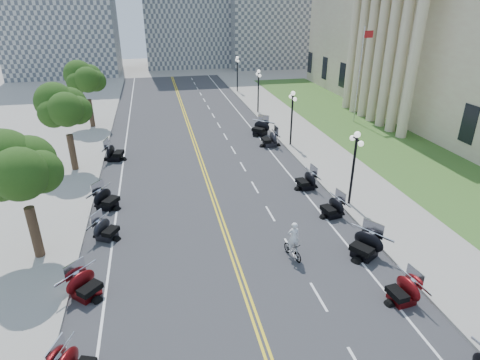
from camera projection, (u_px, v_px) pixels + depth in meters
ground at (233, 256)px, 21.37m from camera, size 160.00×160.00×0.00m
road at (207, 180)px, 30.27m from camera, size 16.00×90.00×0.01m
centerline_yellow_a at (206, 180)px, 30.24m from camera, size 0.12×90.00×0.00m
centerline_yellow_b at (209, 180)px, 30.29m from camera, size 0.12×90.00×0.00m
edge_line_north at (288, 173)px, 31.49m from camera, size 0.12×90.00×0.00m
edge_line_south at (120, 188)px, 29.03m from camera, size 0.12×90.00×0.00m
lane_dash_5 at (319, 297)px, 18.42m from camera, size 0.12×2.00×0.00m
lane_dash_6 at (290, 248)px, 21.98m from camera, size 0.12×2.00×0.00m
lane_dash_7 at (270, 213)px, 25.54m from camera, size 0.12×2.00×0.00m
lane_dash_8 at (255, 187)px, 29.10m from camera, size 0.12×2.00×0.00m
lane_dash_9 at (243, 167)px, 32.66m from camera, size 0.12×2.00×0.00m
lane_dash_10 at (233, 150)px, 36.22m from camera, size 0.12×2.00×0.00m
lane_dash_11 at (225, 136)px, 39.78m from camera, size 0.12×2.00×0.00m
lane_dash_12 at (219, 125)px, 43.34m from camera, size 0.12×2.00×0.00m
lane_dash_13 at (213, 116)px, 46.90m from camera, size 0.12×2.00×0.00m
lane_dash_14 at (208, 107)px, 50.46m from camera, size 0.12×2.00×0.00m
lane_dash_15 at (204, 100)px, 54.02m from camera, size 0.12×2.00×0.00m
lane_dash_16 at (201, 94)px, 57.58m from camera, size 0.12×2.00×0.00m
lane_dash_17 at (197, 88)px, 61.14m from camera, size 0.12×2.00×0.00m
lane_dash_18 at (195, 83)px, 64.70m from camera, size 0.12×2.00×0.00m
lane_dash_19 at (192, 79)px, 68.26m from camera, size 0.12×2.00×0.00m
sidewalk_north at (337, 168)px, 32.25m from camera, size 5.00×90.00×0.15m
sidewalk_south at (60, 192)px, 28.22m from camera, size 5.00×90.00×0.15m
lawn at (367, 133)px, 40.73m from camera, size 9.00×60.00×0.10m
distant_block_c at (278, 7)px, 78.91m from camera, size 20.00×14.00×22.00m
street_lamp_2 at (353, 169)px, 25.50m from camera, size 0.50×1.20×4.90m
street_lamp_3 at (292, 119)px, 36.19m from camera, size 0.50×1.20×4.90m
street_lamp_4 at (258, 91)px, 46.87m from camera, size 0.50×1.20×4.90m
street_lamp_5 at (237, 74)px, 57.55m from camera, size 0.50×1.20×4.90m
flagpole at (359, 76)px, 42.34m from camera, size 1.10×0.20×10.00m
tree_2 at (21, 175)px, 19.26m from camera, size 4.80×4.80×9.20m
tree_3 at (65, 112)px, 29.94m from camera, size 4.80×4.80×9.20m
tree_4 at (86, 82)px, 40.63m from camera, size 4.80×4.80×9.20m
motorcycle_n_4 at (403, 290)px, 17.88m from camera, size 2.08×2.08×1.30m
motorcycle_n_5 at (365, 244)px, 21.02m from camera, size 2.95×2.95×1.50m
motorcycle_n_6 at (332, 207)px, 24.99m from camera, size 2.20×2.20×1.32m
motorcycle_n_7 at (306, 180)px, 28.64m from camera, size 2.15×2.15×1.37m
motorcycle_n_9 at (270, 138)px, 36.90m from camera, size 2.19×2.19×1.51m
motorcycle_n_10 at (260, 127)px, 40.00m from camera, size 3.14×3.14×1.55m
motorcycle_s_5 at (85, 284)px, 18.19m from camera, size 2.74×2.74×1.36m
motorcycle_s_6 at (106, 228)px, 22.66m from camera, size 2.50×2.50×1.28m
motorcycle_s_7 at (106, 198)px, 25.95m from camera, size 2.85×2.85×1.44m
motorcycle_s_9 at (114, 152)px, 33.71m from camera, size 2.58×2.58×1.50m
bicycle at (293, 250)px, 21.03m from camera, size 0.84×1.63×0.95m
cyclist_rider at (294, 228)px, 20.47m from camera, size 0.65×0.43×1.78m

